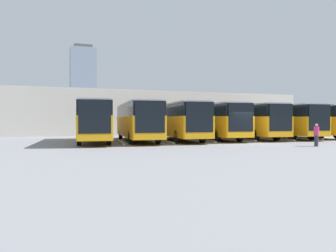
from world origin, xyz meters
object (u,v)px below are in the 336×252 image
at_px(bus_3, 212,120).
at_px(bus_1, 279,120).
at_px(bus_2, 246,120).
at_px(bus_4, 177,120).
at_px(pedestrian, 316,134).
at_px(bus_0, 304,120).
at_px(bus_6, 93,120).
at_px(bus_5, 137,120).

bearing_deg(bus_3, bus_1, -176.75).
relative_size(bus_2, bus_4, 1.00).
bearing_deg(pedestrian, bus_2, 11.95).
xyz_separation_m(bus_0, bus_6, (22.84, 0.42, 0.00)).
bearing_deg(bus_5, pedestrian, 142.58).
relative_size(bus_0, pedestrian, 7.70).
height_order(bus_2, pedestrian, bus_2).
relative_size(bus_2, bus_6, 1.00).
bearing_deg(bus_4, bus_6, 5.22).
height_order(bus_0, bus_1, same).
height_order(bus_4, pedestrian, bus_4).
height_order(bus_5, bus_6, same).
bearing_deg(bus_4, bus_3, -167.75).
xyz_separation_m(bus_5, pedestrian, (-10.41, 9.93, -1.00)).
distance_m(bus_0, bus_5, 19.04).
bearing_deg(bus_3, pedestrian, 111.47).
bearing_deg(pedestrian, bus_3, 32.83).
distance_m(bus_0, bus_1, 3.85).
bearing_deg(bus_1, bus_3, 3.25).
bearing_deg(bus_6, bus_3, -172.43).
xyz_separation_m(bus_2, bus_5, (11.42, 0.26, 0.00)).
distance_m(bus_2, pedestrian, 10.29).
bearing_deg(bus_6, bus_0, -172.70).
bearing_deg(bus_5, bus_2, -172.46).
xyz_separation_m(bus_0, bus_3, (11.42, 0.16, 0.00)).
distance_m(bus_0, bus_4, 15.24).
bearing_deg(bus_1, pedestrian, 70.24).
distance_m(bus_3, pedestrian, 10.69).
relative_size(bus_3, bus_6, 1.00).
bearing_deg(bus_0, bus_3, 7.03).
distance_m(bus_4, bus_6, 7.61).
bearing_deg(bus_2, pedestrian, 90.58).
bearing_deg(pedestrian, bus_5, 63.94).
xyz_separation_m(bus_0, bus_5, (19.03, 0.50, 0.00)).
xyz_separation_m(bus_1, bus_5, (15.23, -0.06, 0.00)).
relative_size(bus_0, bus_5, 1.00).
bearing_deg(bus_5, bus_6, 5.14).
bearing_deg(bus_5, bus_3, -171.21).
relative_size(bus_1, bus_2, 1.00).
relative_size(bus_1, bus_6, 1.00).
relative_size(bus_4, pedestrian, 7.70).
relative_size(bus_4, bus_5, 1.00).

